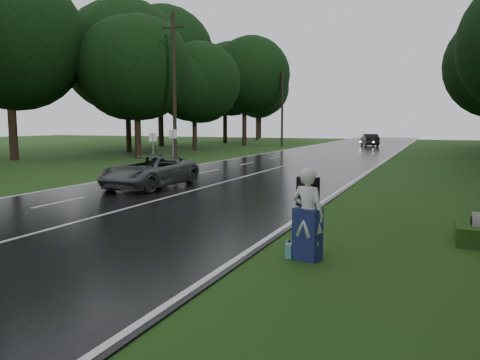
# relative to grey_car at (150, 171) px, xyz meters

# --- Properties ---
(ground) EXTENTS (160.00, 160.00, 0.00)m
(ground) POSITION_rel_grey_car_xyz_m (2.29, -6.75, -0.77)
(ground) COLOR #1E3F12
(ground) RESTS_ON ground
(road) EXTENTS (12.00, 140.00, 0.04)m
(road) POSITION_rel_grey_car_xyz_m (2.29, 13.25, -0.75)
(road) COLOR black
(road) RESTS_ON ground
(lane_center) EXTENTS (0.12, 140.00, 0.01)m
(lane_center) POSITION_rel_grey_car_xyz_m (2.29, 13.25, -0.73)
(lane_center) COLOR silver
(lane_center) RESTS_ON road
(grey_car) EXTENTS (2.60, 5.33, 1.46)m
(grey_car) POSITION_rel_grey_car_xyz_m (0.00, 0.00, 0.00)
(grey_car) COLOR #515557
(grey_car) RESTS_ON road
(far_car) EXTENTS (3.02, 5.01, 1.56)m
(far_car) POSITION_rel_grey_car_xyz_m (3.77, 43.17, 0.05)
(far_car) COLOR black
(far_car) RESTS_ON road
(hitchhiker) EXTENTS (0.83, 0.79, 1.99)m
(hitchhiker) POSITION_rel_grey_car_xyz_m (9.44, -7.96, 0.15)
(hitchhiker) COLOR silver
(hitchhiker) RESTS_ON ground
(suitcase) EXTENTS (0.22, 0.47, 0.32)m
(suitcase) POSITION_rel_grey_car_xyz_m (9.02, -7.90, -0.61)
(suitcase) COLOR #55A0A7
(suitcase) RESTS_ON ground
(utility_pole_mid) EXTENTS (1.80, 0.28, 10.93)m
(utility_pole_mid) POSITION_rel_grey_car_xyz_m (-6.21, 12.41, -0.77)
(utility_pole_mid) COLOR black
(utility_pole_mid) RESTS_ON ground
(utility_pole_far) EXTENTS (1.80, 0.28, 9.49)m
(utility_pole_far) POSITION_rel_grey_car_xyz_m (-6.21, 37.90, -0.77)
(utility_pole_far) COLOR black
(utility_pole_far) RESTS_ON ground
(road_sign_a) EXTENTS (0.56, 0.10, 2.32)m
(road_sign_a) POSITION_rel_grey_car_xyz_m (-4.91, 7.57, -0.77)
(road_sign_a) COLOR white
(road_sign_a) RESTS_ON ground
(road_sign_b) EXTENTS (0.60, 0.10, 2.49)m
(road_sign_b) POSITION_rel_grey_car_xyz_m (-4.91, 9.99, -0.77)
(road_sign_b) COLOR white
(road_sign_b) RESTS_ON ground
(tree_left_d) EXTENTS (8.18, 8.18, 12.77)m
(tree_left_d) POSITION_rel_grey_car_xyz_m (-11.28, 14.81, -0.77)
(tree_left_d) COLOR black
(tree_left_d) RESTS_ON ground
(tree_left_e) EXTENTS (7.76, 7.76, 12.13)m
(tree_left_e) POSITION_rel_grey_car_xyz_m (-12.43, 26.70, -0.77)
(tree_left_e) COLOR black
(tree_left_e) RESTS_ON ground
(tree_left_f) EXTENTS (10.43, 10.43, 16.29)m
(tree_left_f) POSITION_rel_grey_car_xyz_m (-11.94, 39.39, -0.77)
(tree_left_f) COLOR black
(tree_left_f) RESTS_ON ground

